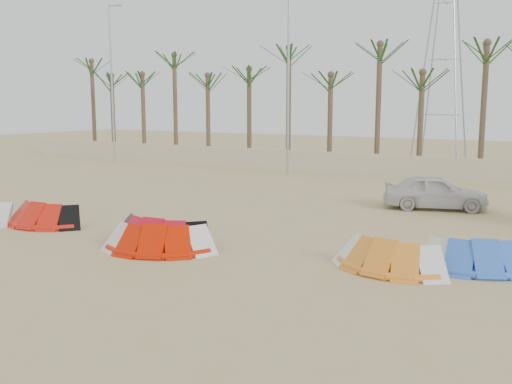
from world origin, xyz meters
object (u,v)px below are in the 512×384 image
Objects in this scene: kite_red_left at (49,213)px; kite_red_mid at (165,229)px; kite_red_right at (165,236)px; kite_orange at (391,253)px; kite_blue at (485,253)px; car at (435,192)px.

kite_red_left and kite_red_mid have the same top height.
kite_red_right is at bearing -7.23° from kite_red_left.
kite_orange is (6.81, 0.77, -0.00)m from kite_red_mid.
kite_red_mid is 0.97× the size of kite_red_right.
kite_red_left is at bearing -171.99° from kite_blue.
car is at bearing 111.36° from kite_blue.
car is at bearing 42.01° from kite_red_left.
kite_red_mid is 1.01× the size of kite_blue.
kite_red_left and kite_orange have the same top height.
kite_red_mid is at bearing 131.56° from car.
kite_red_left is 12.06m from kite_orange.
kite_red_mid is at bearing -167.28° from kite_blue.
kite_red_left is at bearing 172.77° from kite_red_right.
kite_red_left is at bearing 179.78° from kite_red_mid.
car is (-3.10, 7.93, 0.28)m from kite_blue.
kite_red_mid and kite_red_right have the same top height.
kite_red_left is 14.25m from kite_blue.
kite_red_right is (5.81, -0.74, 0.00)m from kite_red_left.
car is (11.01, 9.92, 0.28)m from kite_red_left.
kite_red_right is at bearing -50.72° from kite_red_mid.
kite_blue is at bearing -176.87° from car.
kite_red_left is 5.22m from kite_red_mid.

